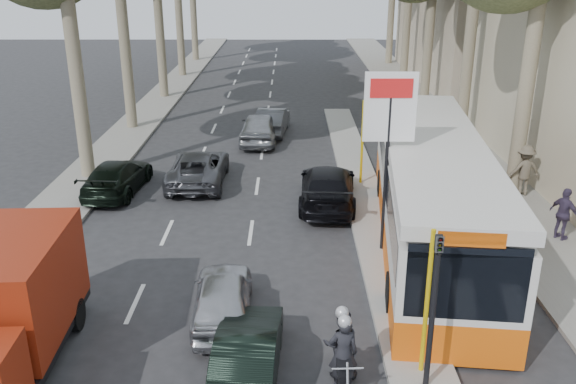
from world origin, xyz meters
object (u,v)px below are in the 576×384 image
object	(u,v)px
dark_hatchback	(248,352)
motorcycle	(342,351)
city_bus	(431,190)
silver_hatchback	(223,296)
red_truck	(9,307)

from	to	relation	value
dark_hatchback	motorcycle	world-z (taller)	motorcycle
city_bus	motorcycle	bearing A→B (deg)	-109.16
city_bus	silver_hatchback	bearing A→B (deg)	-137.81
red_truck	motorcycle	bearing A→B (deg)	-7.61
dark_hatchback	city_bus	xyz separation A→B (m)	(5.30, 6.70, 1.21)
red_truck	silver_hatchback	bearing A→B (deg)	21.20
silver_hatchback	city_bus	world-z (taller)	city_bus
motorcycle	city_bus	bearing A→B (deg)	62.46
silver_hatchback	city_bus	size ratio (longest dim) A/B	0.27
city_bus	motorcycle	size ratio (longest dim) A/B	6.19
dark_hatchback	motorcycle	size ratio (longest dim) A/B	1.73
silver_hatchback	red_truck	distance (m)	4.86
silver_hatchback	dark_hatchback	world-z (taller)	silver_hatchback
red_truck	city_bus	xyz separation A→B (m)	(10.46, 6.35, 0.33)
silver_hatchback	red_truck	world-z (taller)	red_truck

